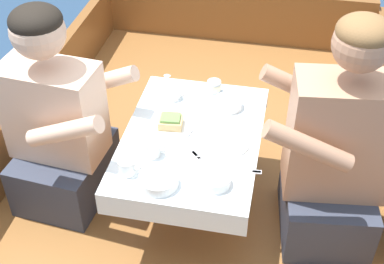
# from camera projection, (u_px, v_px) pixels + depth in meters

# --- Properties ---
(ground_plane) EXTENTS (60.00, 60.00, 0.00)m
(ground_plane) POSITION_uv_depth(u_px,v_px,m) (190.00, 260.00, 2.68)
(ground_plane) COLOR navy
(boat_deck) EXTENTS (1.88, 3.32, 0.36)m
(boat_deck) POSITION_uv_depth(u_px,v_px,m) (190.00, 237.00, 2.56)
(boat_deck) COLOR brown
(boat_deck) RESTS_ON ground_plane
(bow_coaming) EXTENTS (1.76, 0.06, 0.36)m
(bow_coaming) POSITION_uv_depth(u_px,v_px,m) (238.00, 15.00, 3.57)
(bow_coaming) COLOR brown
(bow_coaming) RESTS_ON boat_deck
(cockpit_table) EXTENTS (0.57, 0.81, 0.41)m
(cockpit_table) POSITION_uv_depth(u_px,v_px,m) (192.00, 144.00, 2.26)
(cockpit_table) COLOR #B2B2B7
(cockpit_table) RESTS_ON boat_deck
(person_port) EXTENTS (0.55, 0.48, 0.96)m
(person_port) POSITION_uv_depth(u_px,v_px,m) (58.00, 127.00, 2.31)
(person_port) COLOR #333847
(person_port) RESTS_ON boat_deck
(person_starboard) EXTENTS (0.56, 0.49, 1.03)m
(person_starboard) POSITION_uv_depth(u_px,v_px,m) (335.00, 156.00, 2.13)
(person_starboard) COLOR #333847
(person_starboard) RESTS_ON boat_deck
(plate_sandwich) EXTENTS (0.19, 0.19, 0.01)m
(plate_sandwich) POSITION_uv_depth(u_px,v_px,m) (171.00, 126.00, 2.27)
(plate_sandwich) COLOR white
(plate_sandwich) RESTS_ON cockpit_table
(plate_bread) EXTENTS (0.18, 0.18, 0.01)m
(plate_bread) POSITION_uv_depth(u_px,v_px,m) (228.00, 143.00, 2.19)
(plate_bread) COLOR white
(plate_bread) RESTS_ON cockpit_table
(sandwich) EXTENTS (0.11, 0.09, 0.05)m
(sandwich) POSITION_uv_depth(u_px,v_px,m) (171.00, 121.00, 2.26)
(sandwich) COLOR tan
(sandwich) RESTS_ON plate_sandwich
(bowl_port_near) EXTENTS (0.15, 0.15, 0.04)m
(bowl_port_near) POSITION_uv_depth(u_px,v_px,m) (159.00, 180.00, 2.00)
(bowl_port_near) COLOR white
(bowl_port_near) RESTS_ON cockpit_table
(bowl_starboard_near) EXTENTS (0.13, 0.13, 0.04)m
(bowl_starboard_near) POSITION_uv_depth(u_px,v_px,m) (228.00, 103.00, 2.38)
(bowl_starboard_near) COLOR white
(bowl_starboard_near) RESTS_ON cockpit_table
(bowl_center_far) EXTENTS (0.11, 0.11, 0.04)m
(bowl_center_far) POSITION_uv_depth(u_px,v_px,m) (216.00, 180.00, 2.00)
(bowl_center_far) COLOR white
(bowl_center_far) RESTS_ON cockpit_table
(coffee_cup_port) EXTENTS (0.10, 0.07, 0.06)m
(coffee_cup_port) POSITION_uv_depth(u_px,v_px,m) (173.00, 93.00, 2.42)
(coffee_cup_port) COLOR white
(coffee_cup_port) RESTS_ON cockpit_table
(coffee_cup_starboard) EXTENTS (0.09, 0.06, 0.06)m
(coffee_cup_starboard) POSITION_uv_depth(u_px,v_px,m) (127.00, 167.00, 2.04)
(coffee_cup_starboard) COLOR white
(coffee_cup_starboard) RESTS_ON cockpit_table
(coffee_cup_center) EXTENTS (0.10, 0.07, 0.07)m
(coffee_cup_center) POSITION_uv_depth(u_px,v_px,m) (152.00, 148.00, 2.12)
(coffee_cup_center) COLOR white
(coffee_cup_center) RESTS_ON cockpit_table
(tin_can) EXTENTS (0.07, 0.07, 0.05)m
(tin_can) POSITION_uv_depth(u_px,v_px,m) (214.00, 86.00, 2.47)
(tin_can) COLOR silver
(tin_can) RESTS_ON cockpit_table
(utensil_spoon_port) EXTENTS (0.06, 0.17, 0.01)m
(utensil_spoon_port) POSITION_uv_depth(u_px,v_px,m) (167.00, 81.00, 2.55)
(utensil_spoon_port) COLOR silver
(utensil_spoon_port) RESTS_ON cockpit_table
(utensil_spoon_starboard) EXTENTS (0.14, 0.12, 0.01)m
(utensil_spoon_starboard) POSITION_uv_depth(u_px,v_px,m) (198.00, 127.00, 2.27)
(utensil_spoon_starboard) COLOR silver
(utensil_spoon_starboard) RESTS_ON cockpit_table
(utensil_spoon_center) EXTENTS (0.17, 0.06, 0.01)m
(utensil_spoon_center) POSITION_uv_depth(u_px,v_px,m) (198.00, 119.00, 2.32)
(utensil_spoon_center) COLOR silver
(utensil_spoon_center) RESTS_ON cockpit_table
(utensil_fork_starboard) EXTENTS (0.13, 0.13, 0.00)m
(utensil_fork_starboard) POSITION_uv_depth(u_px,v_px,m) (202.00, 161.00, 2.11)
(utensil_fork_starboard) COLOR silver
(utensil_fork_starboard) RESTS_ON cockpit_table
(utensil_knife_starboard) EXTENTS (0.16, 0.08, 0.00)m
(utensil_knife_starboard) POSITION_uv_depth(u_px,v_px,m) (188.00, 160.00, 2.11)
(utensil_knife_starboard) COLOR silver
(utensil_knife_starboard) RESTS_ON cockpit_table
(utensil_fork_port) EXTENTS (0.17, 0.03, 0.00)m
(utensil_fork_port) POSITION_uv_depth(u_px,v_px,m) (244.00, 171.00, 2.06)
(utensil_fork_port) COLOR silver
(utensil_fork_port) RESTS_ON cockpit_table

